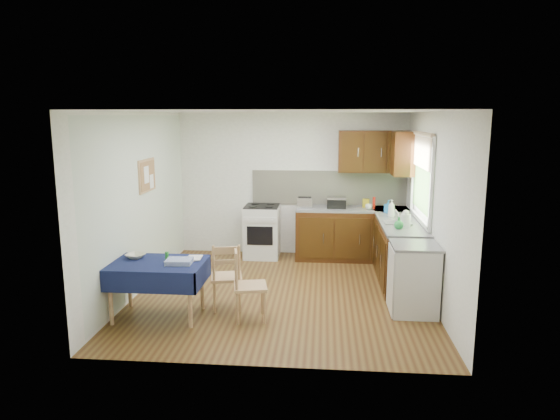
# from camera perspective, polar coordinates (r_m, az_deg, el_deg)

# --- Properties ---
(floor) EXTENTS (4.20, 4.20, 0.00)m
(floor) POSITION_cam_1_polar(r_m,az_deg,el_deg) (7.09, 0.22, -9.45)
(floor) COLOR #4B2B14
(floor) RESTS_ON ground
(ceiling) EXTENTS (4.00, 4.20, 0.02)m
(ceiling) POSITION_cam_1_polar(r_m,az_deg,el_deg) (6.65, 0.23, 11.21)
(ceiling) COLOR silver
(ceiling) RESTS_ON wall_back
(wall_back) EXTENTS (4.00, 0.02, 2.50)m
(wall_back) POSITION_cam_1_polar(r_m,az_deg,el_deg) (8.83, 1.37, 2.95)
(wall_back) COLOR silver
(wall_back) RESTS_ON ground
(wall_front) EXTENTS (4.00, 0.02, 2.50)m
(wall_front) POSITION_cam_1_polar(r_m,az_deg,el_deg) (4.72, -1.91, -3.95)
(wall_front) COLOR silver
(wall_front) RESTS_ON ground
(wall_left) EXTENTS (0.02, 4.20, 2.50)m
(wall_left) POSITION_cam_1_polar(r_m,az_deg,el_deg) (7.20, -15.83, 0.77)
(wall_left) COLOR silver
(wall_left) RESTS_ON ground
(wall_right) EXTENTS (0.02, 4.20, 2.50)m
(wall_right) POSITION_cam_1_polar(r_m,az_deg,el_deg) (6.89, 17.04, 0.27)
(wall_right) COLOR silver
(wall_right) RESTS_ON ground
(base_cabinets) EXTENTS (1.90, 2.30, 0.86)m
(base_cabinets) POSITION_cam_1_polar(r_m,az_deg,el_deg) (8.18, 10.51, -3.71)
(base_cabinets) COLOR black
(base_cabinets) RESTS_ON ground
(worktop_back) EXTENTS (1.90, 0.60, 0.04)m
(worktop_back) POSITION_cam_1_polar(r_m,az_deg,el_deg) (8.59, 8.24, 0.12)
(worktop_back) COLOR slate
(worktop_back) RESTS_ON base_cabinets
(worktop_right) EXTENTS (0.60, 1.70, 0.04)m
(worktop_right) POSITION_cam_1_polar(r_m,az_deg,el_deg) (7.53, 13.65, -1.57)
(worktop_right) COLOR slate
(worktop_right) RESTS_ON base_cabinets
(worktop_corner) EXTENTS (0.60, 0.60, 0.04)m
(worktop_corner) POSITION_cam_1_polar(r_m,az_deg,el_deg) (8.65, 12.54, 0.05)
(worktop_corner) COLOR slate
(worktop_corner) RESTS_ON base_cabinets
(splashback) EXTENTS (2.70, 0.02, 0.60)m
(splashback) POSITION_cam_1_polar(r_m,az_deg,el_deg) (8.80, 5.59, 2.55)
(splashback) COLOR beige
(splashback) RESTS_ON wall_back
(upper_cabinets) EXTENTS (1.20, 0.85, 0.70)m
(upper_cabinets) POSITION_cam_1_polar(r_m,az_deg,el_deg) (8.51, 11.63, 6.50)
(upper_cabinets) COLOR black
(upper_cabinets) RESTS_ON wall_back
(stove) EXTENTS (0.60, 0.61, 0.92)m
(stove) POSITION_cam_1_polar(r_m,az_deg,el_deg) (8.72, -2.06, -2.43)
(stove) COLOR silver
(stove) RESTS_ON ground
(window) EXTENTS (0.04, 1.48, 1.26)m
(window) POSITION_cam_1_polar(r_m,az_deg,el_deg) (7.51, 15.91, 4.25)
(window) COLOR #2D4E20
(window) RESTS_ON wall_right
(fridge) EXTENTS (0.58, 0.60, 0.89)m
(fridge) POSITION_cam_1_polar(r_m,az_deg,el_deg) (6.50, 15.04, -7.59)
(fridge) COLOR silver
(fridge) RESTS_ON ground
(corkboard) EXTENTS (0.04, 0.62, 0.47)m
(corkboard) POSITION_cam_1_polar(r_m,az_deg,el_deg) (7.42, -14.94, 3.83)
(corkboard) COLOR #A18150
(corkboard) RESTS_ON wall_left
(dining_table) EXTENTS (1.15, 0.78, 0.70)m
(dining_table) POSITION_cam_1_polar(r_m,az_deg,el_deg) (6.29, -13.87, -6.73)
(dining_table) COLOR #0D1037
(dining_table) RESTS_ON ground
(chair_far) EXTENTS (0.46, 0.46, 0.88)m
(chair_far) POSITION_cam_1_polar(r_m,az_deg,el_deg) (6.41, -6.13, -7.33)
(chair_far) COLOR #A18150
(chair_far) RESTS_ON ground
(chair_near) EXTENTS (0.46, 0.46, 0.88)m
(chair_near) POSITION_cam_1_polar(r_m,az_deg,el_deg) (6.08, -3.84, -8.29)
(chair_near) COLOR #A18150
(chair_near) RESTS_ON ground
(toaster) EXTENTS (0.25, 0.16, 0.20)m
(toaster) POSITION_cam_1_polar(r_m,az_deg,el_deg) (8.49, 2.84, 0.84)
(toaster) COLOR #B5B5BA
(toaster) RESTS_ON worktop_back
(sandwich_press) EXTENTS (0.32, 0.28, 0.19)m
(sandwich_press) POSITION_cam_1_polar(r_m,az_deg,el_deg) (8.54, 6.47, 0.87)
(sandwich_press) COLOR black
(sandwich_press) RESTS_ON worktop_back
(sauce_bottle) EXTENTS (0.05, 0.05, 0.20)m
(sauce_bottle) POSITION_cam_1_polar(r_m,az_deg,el_deg) (8.52, 10.69, 0.79)
(sauce_bottle) COLOR red
(sauce_bottle) RESTS_ON worktop_back
(yellow_packet) EXTENTS (0.12, 0.09, 0.14)m
(yellow_packet) POSITION_cam_1_polar(r_m,az_deg,el_deg) (8.66, 9.79, 0.78)
(yellow_packet) COLOR gold
(yellow_packet) RESTS_ON worktop_back
(dish_rack) EXTENTS (0.39, 0.29, 0.18)m
(dish_rack) POSITION_cam_1_polar(r_m,az_deg,el_deg) (7.47, 13.29, -1.32)
(dish_rack) COLOR gray
(dish_rack) RESTS_ON worktop_right
(kettle) EXTENTS (0.14, 0.14, 0.24)m
(kettle) POSITION_cam_1_polar(r_m,az_deg,el_deg) (7.26, 14.15, -1.02)
(kettle) COLOR silver
(kettle) RESTS_ON worktop_right
(cup) EXTENTS (0.15, 0.15, 0.09)m
(cup) POSITION_cam_1_polar(r_m,az_deg,el_deg) (8.47, 10.11, 0.37)
(cup) COLOR silver
(cup) RESTS_ON worktop_back
(soap_bottle_a) EXTENTS (0.13, 0.13, 0.27)m
(soap_bottle_a) POSITION_cam_1_polar(r_m,az_deg,el_deg) (7.89, 12.62, 0.17)
(soap_bottle_a) COLOR silver
(soap_bottle_a) RESTS_ON worktop_right
(soap_bottle_b) EXTENTS (0.13, 0.13, 0.21)m
(soap_bottle_b) POSITION_cam_1_polar(r_m,az_deg,el_deg) (8.22, 12.25, 0.40)
(soap_bottle_b) COLOR blue
(soap_bottle_b) RESTS_ON worktop_right
(soap_bottle_c) EXTENTS (0.19, 0.19, 0.17)m
(soap_bottle_c) POSITION_cam_1_polar(r_m,az_deg,el_deg) (7.09, 13.43, -1.46)
(soap_bottle_c) COLOR green
(soap_bottle_c) RESTS_ON worktop_right
(plate_bowl) EXTENTS (0.29, 0.29, 0.06)m
(plate_bowl) POSITION_cam_1_polar(r_m,az_deg,el_deg) (6.49, -16.18, -5.06)
(plate_bowl) COLOR beige
(plate_bowl) RESTS_ON dining_table
(book) EXTENTS (0.19, 0.25, 0.02)m
(book) POSITION_cam_1_polar(r_m,az_deg,el_deg) (6.32, -10.54, -5.42)
(book) COLOR white
(book) RESTS_ON dining_table
(spice_jar) EXTENTS (0.05, 0.05, 0.09)m
(spice_jar) POSITION_cam_1_polar(r_m,az_deg,el_deg) (6.33, -12.80, -5.12)
(spice_jar) COLOR #24852B
(spice_jar) RESTS_ON dining_table
(tea_towel) EXTENTS (0.32, 0.26, 0.05)m
(tea_towel) POSITION_cam_1_polar(r_m,az_deg,el_deg) (6.13, -11.45, -5.77)
(tea_towel) COLOR #2A469B
(tea_towel) RESTS_ON dining_table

